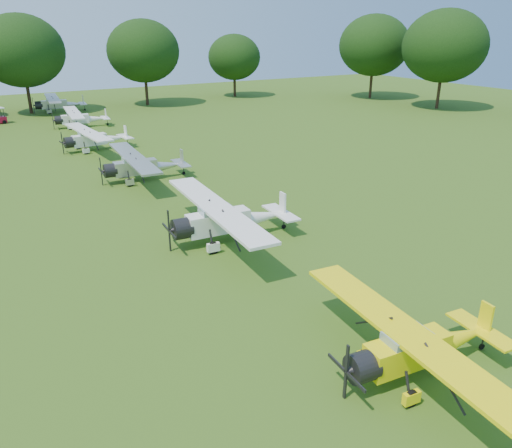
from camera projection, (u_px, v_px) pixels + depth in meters
The scene contains 8 objects.
ground at pixel (248, 274), 24.19m from camera, with size 160.00×160.00×0.00m, color #2C5916.
tree_belt at pixel (313, 100), 23.03m from camera, with size 137.36×130.27×14.52m.
aircraft_2 at pixel (419, 344), 16.89m from camera, with size 6.49×10.33×2.03m.
aircraft_3 at pixel (227, 217), 27.63m from camera, with size 7.37×11.75×2.31m.
aircraft_4 at pixel (142, 164), 38.53m from camera, with size 6.79×10.82×2.13m.
aircraft_5 at pixel (94, 138), 47.96m from camera, with size 6.62×10.55×2.07m.
aircraft_6 at pixel (79, 117), 58.76m from camera, with size 6.43×10.24×2.01m.
aircraft_7 at pixel (58, 103), 69.11m from camera, with size 7.02×11.18×2.20m.
Camera 1 is at (-10.61, -18.78, 11.23)m, focal length 35.00 mm.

